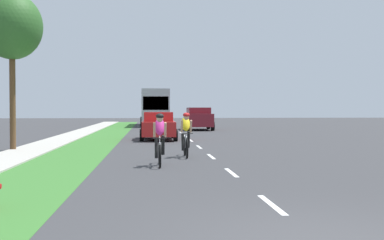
% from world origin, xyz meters
% --- Properties ---
extents(ground_plane, '(120.00, 120.00, 0.00)m').
position_xyz_m(ground_plane, '(0.00, 20.00, 0.00)').
color(ground_plane, '#38383A').
extents(grass_verge, '(2.37, 70.00, 0.01)m').
position_xyz_m(grass_verge, '(-4.95, 20.00, 0.00)').
color(grass_verge, '#38722D').
rests_on(grass_verge, ground_plane).
extents(sidewalk_concrete, '(1.79, 70.00, 0.10)m').
position_xyz_m(sidewalk_concrete, '(-7.03, 20.00, 0.00)').
color(sidewalk_concrete, '#B2ADA3').
rests_on(sidewalk_concrete, ground_plane).
extents(lane_markings_center, '(0.12, 53.49, 0.01)m').
position_xyz_m(lane_markings_center, '(0.00, 24.00, 0.00)').
color(lane_markings_center, white).
rests_on(lane_markings_center, ground_plane).
extents(cyclist_lead, '(0.42, 1.72, 1.58)m').
position_xyz_m(cyclist_lead, '(-1.89, 8.44, 0.81)').
color(cyclist_lead, black).
rests_on(cyclist_lead, ground_plane).
extents(cyclist_trailing, '(0.42, 1.72, 1.58)m').
position_xyz_m(cyclist_trailing, '(-0.91, 11.00, 0.81)').
color(cyclist_trailing, black).
rests_on(cyclist_trailing, ground_plane).
extents(sedan_red, '(1.98, 4.30, 1.52)m').
position_xyz_m(sedan_red, '(-1.73, 20.66, 0.77)').
color(sedan_red, red).
rests_on(sedan_red, ground_plane).
extents(suv_maroon, '(2.15, 4.70, 1.79)m').
position_xyz_m(suv_maroon, '(1.68, 32.39, 0.95)').
color(suv_maroon, maroon).
rests_on(suv_maroon, ground_plane).
extents(bus_silver, '(2.78, 11.60, 3.48)m').
position_xyz_m(bus_silver, '(-1.69, 42.37, 1.98)').
color(bus_silver, '#A5A8AD').
rests_on(bus_silver, ground_plane).
extents(street_tree_near, '(2.46, 2.46, 6.43)m').
position_xyz_m(street_tree_near, '(-7.79, 14.31, 5.04)').
color(street_tree_near, brown).
rests_on(street_tree_near, ground_plane).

